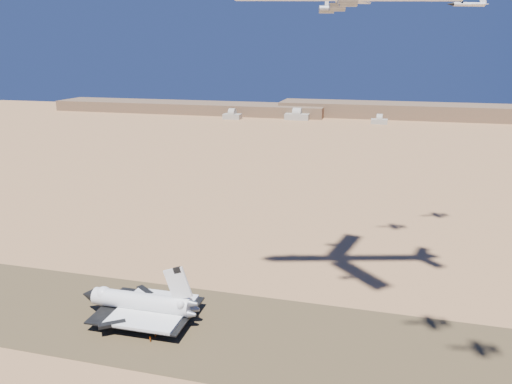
% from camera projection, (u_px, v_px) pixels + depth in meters
% --- Properties ---
extents(ground, '(1200.00, 1200.00, 0.00)m').
position_uv_depth(ground, '(207.00, 329.00, 156.65)').
color(ground, '#A9794B').
rests_on(ground, ground).
extents(runway, '(600.00, 50.00, 0.06)m').
position_uv_depth(runway, '(207.00, 329.00, 156.65)').
color(runway, brown).
rests_on(runway, ground).
extents(ridgeline, '(960.00, 90.00, 18.00)m').
position_uv_depth(ridgeline, '(401.00, 113.00, 628.17)').
color(ridgeline, brown).
rests_on(ridgeline, ground).
extents(hangars, '(200.50, 29.50, 30.00)m').
position_uv_depth(hangars, '(293.00, 116.00, 615.55)').
color(hangars, '#A09C8E').
rests_on(hangars, ground).
extents(shuttle, '(40.56, 25.01, 20.03)m').
position_uv_depth(shuttle, '(141.00, 304.00, 161.52)').
color(shuttle, white).
rests_on(shuttle, runway).
extents(crew_a, '(0.48, 0.69, 1.81)m').
position_uv_depth(crew_a, '(155.00, 335.00, 151.83)').
color(crew_a, '#CB540B').
rests_on(crew_a, runway).
extents(crew_b, '(0.55, 0.86, 1.67)m').
position_uv_depth(crew_b, '(154.00, 329.00, 155.39)').
color(crew_b, '#CB540B').
rests_on(crew_b, runway).
extents(crew_c, '(1.15, 1.08, 1.79)m').
position_uv_depth(crew_c, '(150.00, 339.00, 149.59)').
color(crew_c, '#CB540B').
rests_on(crew_c, runway).
extents(chase_jet_e, '(15.84, 9.44, 4.10)m').
position_uv_depth(chase_jet_e, '(468.00, 4.00, 192.84)').
color(chase_jet_e, white).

